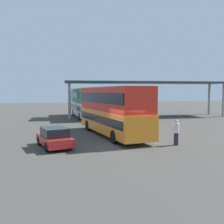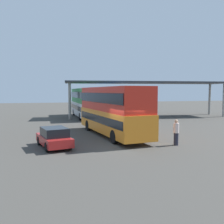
{
  "view_description": "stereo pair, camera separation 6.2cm",
  "coord_description": "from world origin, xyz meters",
  "px_view_note": "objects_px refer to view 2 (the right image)",
  "views": [
    {
      "loc": [
        -5.42,
        -16.53,
        3.74
      ],
      "look_at": [
        0.48,
        4.08,
        2.0
      ],
      "focal_mm": 40.79,
      "sensor_mm": 36.0,
      "label": 1
    },
    {
      "loc": [
        -5.36,
        -16.55,
        3.74
      ],
      "look_at": [
        0.48,
        4.08,
        2.0
      ],
      "focal_mm": 40.79,
      "sensor_mm": 36.0,
      "label": 2
    }
  ],
  "objects_px": {
    "parked_hatchback": "(54,137)",
    "double_decker_near_canopy": "(85,102)",
    "double_decker_main": "(112,109)",
    "pedestrian_waiting": "(176,132)",
    "double_decker_mid_row": "(112,102)"
  },
  "relations": [
    {
      "from": "parked_hatchback",
      "to": "double_decker_near_canopy",
      "type": "bearing_deg",
      "value": -27.5
    },
    {
      "from": "double_decker_main",
      "to": "pedestrian_waiting",
      "type": "xyz_separation_m",
      "value": [
        3.21,
        -5.04,
        -1.35
      ]
    },
    {
      "from": "double_decker_mid_row",
      "to": "pedestrian_waiting",
      "type": "distance_m",
      "value": 19.05
    },
    {
      "from": "parked_hatchback",
      "to": "double_decker_near_canopy",
      "type": "height_order",
      "value": "double_decker_near_canopy"
    },
    {
      "from": "double_decker_main",
      "to": "parked_hatchback",
      "type": "xyz_separation_m",
      "value": [
        -4.99,
        -3.42,
        -1.58
      ]
    },
    {
      "from": "pedestrian_waiting",
      "to": "double_decker_mid_row",
      "type": "bearing_deg",
      "value": 77.52
    },
    {
      "from": "double_decker_near_canopy",
      "to": "double_decker_mid_row",
      "type": "height_order",
      "value": "double_decker_mid_row"
    },
    {
      "from": "double_decker_mid_row",
      "to": "pedestrian_waiting",
      "type": "xyz_separation_m",
      "value": [
        -0.77,
        -18.99,
        -1.37
      ]
    },
    {
      "from": "parked_hatchback",
      "to": "double_decker_near_canopy",
      "type": "distance_m",
      "value": 19.68
    },
    {
      "from": "double_decker_mid_row",
      "to": "pedestrian_waiting",
      "type": "bearing_deg",
      "value": 179.24
    },
    {
      "from": "parked_hatchback",
      "to": "pedestrian_waiting",
      "type": "height_order",
      "value": "pedestrian_waiting"
    },
    {
      "from": "double_decker_mid_row",
      "to": "pedestrian_waiting",
      "type": "relative_size",
      "value": 6.28
    },
    {
      "from": "parked_hatchback",
      "to": "double_decker_mid_row",
      "type": "relative_size",
      "value": 0.35
    },
    {
      "from": "double_decker_main",
      "to": "pedestrian_waiting",
      "type": "relative_size",
      "value": 6.05
    },
    {
      "from": "parked_hatchback",
      "to": "double_decker_main",
      "type": "bearing_deg",
      "value": -67.34
    }
  ]
}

